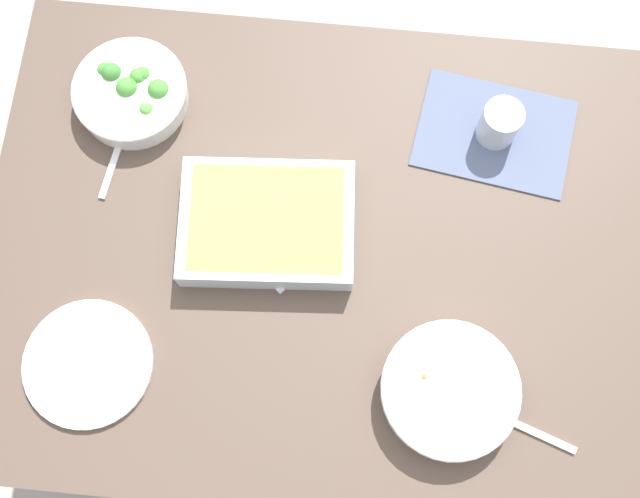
{
  "coord_description": "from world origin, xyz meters",
  "views": [
    {
      "loc": [
        0.03,
        -0.36,
        2.05
      ],
      "look_at": [
        0.0,
        0.0,
        0.74
      ],
      "focal_mm": 43.19,
      "sensor_mm": 36.0,
      "label": 1
    }
  ],
  "objects": [
    {
      "name": "stew_bowl",
      "position": [
        0.24,
        -0.23,
        0.77
      ],
      "size": [
        0.23,
        0.23,
        0.06
      ],
      "color": "silver",
      "rests_on": "dining_table"
    },
    {
      "name": "ground_plane",
      "position": [
        0.0,
        0.0,
        0.0
      ],
      "size": [
        6.0,
        6.0,
        0.0
      ],
      "primitive_type": "plane",
      "color": "#9E9389"
    },
    {
      "name": "fork_on_table",
      "position": [
        -0.02,
        -0.02,
        0.74
      ],
      "size": [
        0.13,
        0.15,
        0.01
      ],
      "color": "silver",
      "rests_on": "dining_table"
    },
    {
      "name": "side_plate",
      "position": [
        -0.37,
        -0.24,
        0.75
      ],
      "size": [
        0.22,
        0.22,
        0.01
      ],
      "primitive_type": "cylinder",
      "color": "white",
      "rests_on": "dining_table"
    },
    {
      "name": "drink_cup",
      "position": [
        0.3,
        0.25,
        0.78
      ],
      "size": [
        0.07,
        0.07,
        0.08
      ],
      "color": "#B2BCC6",
      "rests_on": "dining_table"
    },
    {
      "name": "dining_table",
      "position": [
        0.0,
        0.0,
        0.65
      ],
      "size": [
        1.2,
        0.9,
        0.74
      ],
      "color": "#4C3D33",
      "rests_on": "ground_plane"
    },
    {
      "name": "broccoli_bowl",
      "position": [
        -0.37,
        0.25,
        0.77
      ],
      "size": [
        0.21,
        0.21,
        0.07
      ],
      "color": "silver",
      "rests_on": "dining_table"
    },
    {
      "name": "placemat",
      "position": [
        0.3,
        0.25,
        0.74
      ],
      "size": [
        0.31,
        0.24,
        0.0
      ],
      "primitive_type": "cube",
      "rotation": [
        0.0,
        0.0,
        -0.15
      ],
      "color": "#4C5670",
      "rests_on": "dining_table"
    },
    {
      "name": "baking_dish",
      "position": [
        -0.1,
        0.03,
        0.77
      ],
      "size": [
        0.31,
        0.24,
        0.06
      ],
      "color": "silver",
      "rests_on": "dining_table"
    },
    {
      "name": "spoon_by_broccoli",
      "position": [
        -0.38,
        0.17,
        0.74
      ],
      "size": [
        0.04,
        0.18,
        0.01
      ],
      "color": "silver",
      "rests_on": "dining_table"
    },
    {
      "name": "spoon_by_stew",
      "position": [
        0.35,
        -0.27,
        0.74
      ],
      "size": [
        0.17,
        0.08,
        0.01
      ],
      "color": "silver",
      "rests_on": "dining_table"
    }
  ]
}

